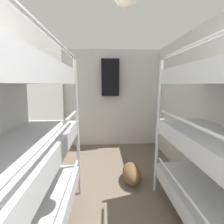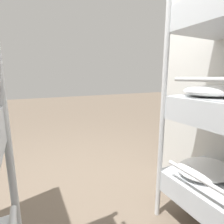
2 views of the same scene
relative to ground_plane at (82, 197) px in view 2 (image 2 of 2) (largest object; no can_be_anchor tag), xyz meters
name	(u,v)px [view 2 (image 2 of 2)]	position (x,y,z in m)	size (l,w,h in m)	color
ground_plane	(82,197)	(0.00, 0.00, 0.00)	(20.00, 20.00, 0.00)	#6B5B4C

